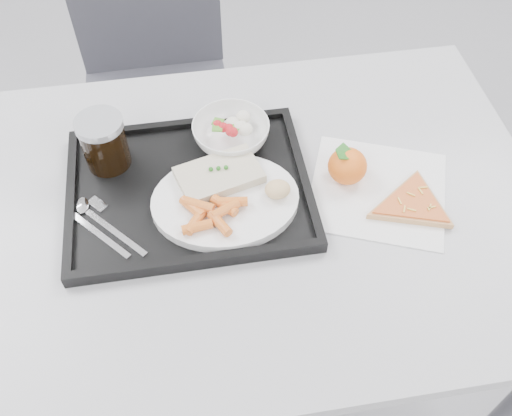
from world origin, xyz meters
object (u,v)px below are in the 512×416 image
at_px(dinner_plate, 225,201).
at_px(salad_bowl, 231,133).
at_px(table, 230,227).
at_px(tray, 189,190).
at_px(cola_glass, 104,141).
at_px(chair, 154,68).
at_px(pizza_slice, 412,204).
at_px(tangerine, 347,166).

xyz_separation_m(dinner_plate, salad_bowl, (0.03, 0.16, 0.01)).
relative_size(table, tray, 2.67).
distance_m(dinner_plate, salad_bowl, 0.16).
relative_size(dinner_plate, cola_glass, 2.50).
height_order(tray, dinner_plate, dinner_plate).
xyz_separation_m(tray, salad_bowl, (0.10, 0.11, 0.03)).
height_order(tray, salad_bowl, salad_bowl).
bearing_deg(salad_bowl, cola_glass, -175.97).
bearing_deg(salad_bowl, chair, 105.90).
distance_m(chair, pizza_slice, 0.92).
relative_size(table, pizza_slice, 5.69).
height_order(tray, tangerine, tangerine).
distance_m(tray, tangerine, 0.30).
relative_size(table, chair, 1.29).
height_order(chair, tray, chair).
bearing_deg(tray, table, -32.20).
relative_size(tray, tangerine, 4.99).
bearing_deg(cola_glass, tangerine, -12.89).
xyz_separation_m(tray, tangerine, (0.30, -0.01, 0.03)).
xyz_separation_m(tray, pizza_slice, (0.40, -0.10, 0.00)).
bearing_deg(tangerine, table, -172.42).
bearing_deg(tangerine, dinner_plate, -171.01).
xyz_separation_m(chair, dinner_plate, (0.13, -0.71, 0.24)).
bearing_deg(dinner_plate, cola_glass, 146.23).
distance_m(salad_bowl, pizza_slice, 0.37).
bearing_deg(tangerine, chair, 118.35).
bearing_deg(dinner_plate, pizza_slice, -8.71).
bearing_deg(tangerine, tray, 177.65).
relative_size(salad_bowl, tangerine, 1.69).
height_order(table, dinner_plate, dinner_plate).
xyz_separation_m(table, cola_glass, (-0.22, 0.13, 0.14)).
relative_size(cola_glass, pizza_slice, 0.51).
bearing_deg(salad_bowl, table, -99.98).
distance_m(chair, cola_glass, 0.64).
distance_m(chair, dinner_plate, 0.76).
relative_size(chair, salad_bowl, 6.11).
relative_size(salad_bowl, pizza_slice, 0.72).
height_order(table, pizza_slice, pizza_slice).
bearing_deg(cola_glass, table, -31.78).
height_order(table, cola_glass, cola_glass).
relative_size(salad_bowl, cola_glass, 1.41).
height_order(cola_glass, tangerine, cola_glass).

